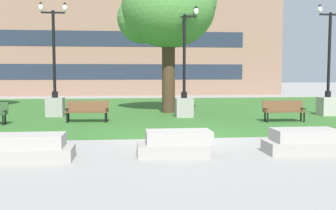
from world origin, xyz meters
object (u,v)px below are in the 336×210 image
lamp_post_left (184,95)px  lamp_post_right (55,94)px  concrete_block_center (32,148)px  lamp_post_center (328,93)px  concrete_block_left (175,144)px  park_bench_near_right (87,110)px  concrete_block_right (302,142)px  park_bench_far_left (284,110)px

lamp_post_left → lamp_post_right: lamp_post_right is taller
concrete_block_center → lamp_post_center: bearing=35.8°
concrete_block_left → lamp_post_right: lamp_post_right is taller
concrete_block_center → park_bench_near_right: 7.27m
concrete_block_right → lamp_post_center: size_ratio=0.35×
concrete_block_left → concrete_block_right: 3.34m
lamp_post_left → lamp_post_right: size_ratio=0.96×
lamp_post_center → park_bench_far_left: bearing=-145.2°
lamp_post_right → lamp_post_center: bearing=-4.0°
lamp_post_right → park_bench_far_left: bearing=-17.0°
lamp_post_left → lamp_post_center: 7.12m
concrete_block_left → concrete_block_right: bearing=-0.7°
park_bench_far_left → lamp_post_right: bearing=163.0°
park_bench_near_right → lamp_post_center: (11.48, 1.46, 0.56)m
concrete_block_center → concrete_block_left: same height
concrete_block_center → park_bench_far_left: size_ratio=1.04×
park_bench_near_right → concrete_block_center: bearing=-94.6°
park_bench_near_right → park_bench_far_left: 8.39m
lamp_post_left → lamp_post_center: bearing=-0.0°
park_bench_near_right → lamp_post_left: (4.36, 1.46, 0.53)m
concrete_block_left → lamp_post_center: bearing=44.7°
concrete_block_left → lamp_post_center: size_ratio=0.35×
concrete_block_right → lamp_post_right: (-8.00, 9.44, 0.80)m
concrete_block_left → lamp_post_center: (8.57, 8.48, 0.80)m
concrete_block_right → lamp_post_right: 12.40m
park_bench_far_left → lamp_post_left: 4.58m
concrete_block_center → lamp_post_right: 9.72m
concrete_block_left → park_bench_far_left: size_ratio=1.04×
concrete_block_left → lamp_post_left: 8.63m
park_bench_near_right → park_bench_far_left: same height
park_bench_far_left → lamp_post_center: bearing=34.8°
concrete_block_left → park_bench_near_right: (-2.91, 7.02, 0.23)m
lamp_post_center → concrete_block_right: bearing=-121.5°
lamp_post_center → concrete_block_left: bearing=-135.3°
park_bench_far_left → lamp_post_left: lamp_post_left is taller
park_bench_near_right → lamp_post_left: bearing=18.5°
concrete_block_left → park_bench_near_right: bearing=112.5°
park_bench_far_left → concrete_block_center: bearing=-143.8°
lamp_post_left → concrete_block_right: bearing=-77.5°
lamp_post_center → lamp_post_left: bearing=180.0°
concrete_block_right → lamp_post_center: (5.23, 8.52, 0.80)m
lamp_post_right → concrete_block_right: bearing=-49.7°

